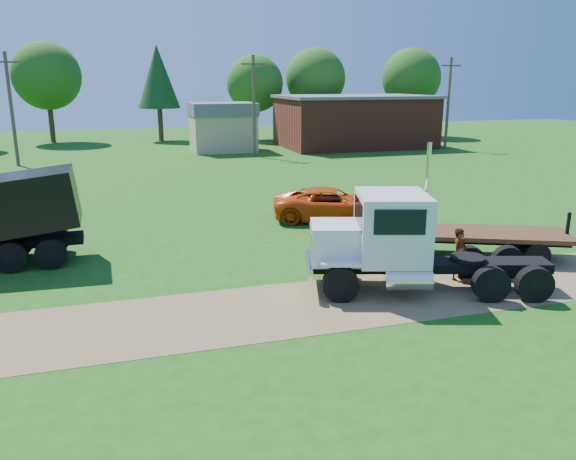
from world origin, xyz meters
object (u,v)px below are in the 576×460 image
object	(u,v)px
white_semi_tractor	(394,242)
spectator_a	(459,254)
flatbed_trailer	(470,237)
orange_pickup	(332,204)

from	to	relation	value
white_semi_tractor	spectator_a	xyz separation A→B (m)	(2.66, 0.17, -0.73)
spectator_a	flatbed_trailer	bearing A→B (deg)	21.30
white_semi_tractor	flatbed_trailer	world-z (taller)	white_semi_tractor
white_semi_tractor	spectator_a	bearing A→B (deg)	20.42
flatbed_trailer	white_semi_tractor	bearing A→B (deg)	-128.34
orange_pickup	spectator_a	world-z (taller)	spectator_a
flatbed_trailer	spectator_a	world-z (taller)	flatbed_trailer
orange_pickup	flatbed_trailer	size ratio (longest dim) A/B	0.75
orange_pickup	white_semi_tractor	bearing A→B (deg)	-171.62
white_semi_tractor	orange_pickup	world-z (taller)	white_semi_tractor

